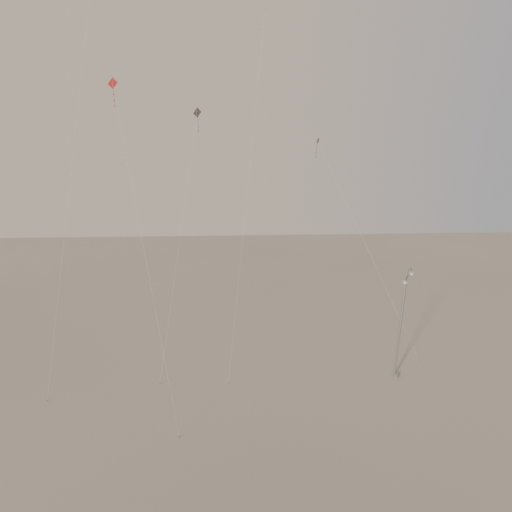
{
  "coord_description": "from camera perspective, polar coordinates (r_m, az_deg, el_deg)",
  "views": [
    {
      "loc": [
        -2.54,
        -26.01,
        17.46
      ],
      "look_at": [
        -0.35,
        5.0,
        10.67
      ],
      "focal_mm": 28.0,
      "sensor_mm": 36.0,
      "label": 1
    }
  ],
  "objects": [
    {
      "name": "street_lamp",
      "position": [
        35.75,
        20.1,
        -8.59
      ],
      "size": [
        1.35,
        1.23,
        9.68
      ],
      "color": "gray",
      "rests_on": "ground"
    },
    {
      "name": "kite_2",
      "position": [
        43.36,
        0.69,
        26.95
      ],
      "size": [
        4.98,
        14.42,
        35.66
      ],
      "rotation": [
        0.0,
        0.0,
        0.89
      ],
      "color": "#A0491A",
      "rests_on": "ground"
    },
    {
      "name": "kite_0",
      "position": [
        37.21,
        -23.14,
        27.04
      ],
      "size": [
        5.11,
        7.67,
        37.23
      ],
      "rotation": [
        0.0,
        0.0,
        0.27
      ],
      "color": "maroon",
      "rests_on": "ground"
    },
    {
      "name": "kite_3",
      "position": [
        27.92,
        -17.6,
        11.01
      ],
      "size": [
        4.29,
        4.98,
        23.27
      ],
      "rotation": [
        0.0,
        0.0,
        0.08
      ],
      "color": "maroon",
      "rests_on": "ground"
    },
    {
      "name": "kite_4",
      "position": [
        39.41,
        12.27,
        8.36
      ],
      "size": [
        9.0,
        6.94,
        20.43
      ],
      "rotation": [
        0.0,
        0.0,
        2.06
      ],
      "color": "black",
      "rests_on": "ground"
    },
    {
      "name": "ground",
      "position": [
        31.43,
        1.37,
        -21.43
      ],
      "size": [
        160.0,
        160.0,
        0.0
      ],
      "primitive_type": "plane",
      "color": "gray",
      "rests_on": "ground"
    },
    {
      "name": "kite_1",
      "position": [
        37.52,
        -9.32,
        13.15
      ],
      "size": [
        3.6,
        8.64,
        22.99
      ],
      "rotation": [
        0.0,
        0.0,
        -0.27
      ],
      "color": "black",
      "rests_on": "ground"
    }
  ]
}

